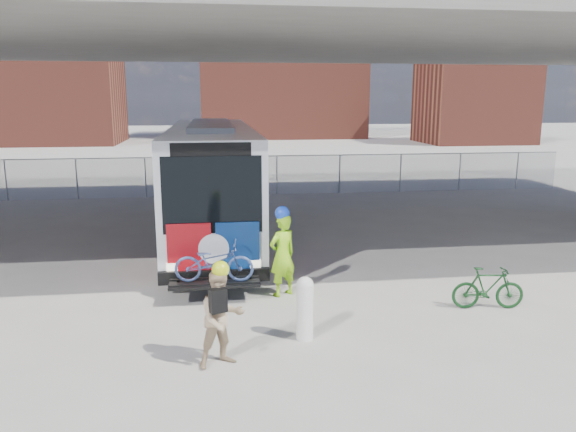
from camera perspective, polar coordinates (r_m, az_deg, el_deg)
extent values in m
plane|color=#9E9991|center=(14.72, 0.37, -5.77)|extent=(160.00, 160.00, 0.00)
cube|color=silver|center=(18.70, -7.73, 4.07)|extent=(2.55, 12.00, 3.20)
cube|color=black|center=(19.12, -7.79, 6.18)|extent=(2.61, 11.00, 1.28)
cube|color=black|center=(12.76, -7.71, 2.16)|extent=(2.24, 0.12, 1.76)
cube|color=black|center=(12.63, -7.84, 6.74)|extent=(1.78, 0.12, 0.30)
cube|color=black|center=(13.11, -7.48, -6.05)|extent=(2.55, 0.20, 0.30)
cube|color=#9F0C13|center=(12.97, -9.99, -3.34)|extent=(1.00, 0.08, 1.20)
cube|color=navy|center=(12.97, -5.13, -3.21)|extent=(1.00, 0.08, 1.20)
cylinder|color=silver|center=(12.94, -7.56, -3.30)|extent=(0.70, 0.06, 0.70)
cube|color=gray|center=(18.55, -7.88, 9.19)|extent=(1.28, 7.20, 0.14)
cube|color=black|center=(12.64, -7.47, -6.75)|extent=(2.00, 0.70, 0.06)
cylinder|color=black|center=(14.73, -12.04, -4.00)|extent=(0.30, 1.00, 1.00)
cylinder|color=black|center=(14.72, -3.02, -3.75)|extent=(0.30, 1.00, 1.00)
cylinder|color=black|center=(23.11, -10.52, 1.84)|extent=(0.30, 1.00, 1.00)
cylinder|color=black|center=(23.10, -4.79, 2.00)|extent=(0.30, 1.00, 1.00)
cube|color=#9F0C13|center=(15.13, -12.57, -0.47)|extent=(0.06, 2.60, 1.70)
cube|color=navy|center=(16.69, -12.13, 0.70)|extent=(0.06, 1.40, 1.70)
cube|color=#9F0C13|center=(15.12, -2.68, -0.20)|extent=(0.06, 2.60, 1.70)
cube|color=navy|center=(16.69, -3.17, 0.95)|extent=(0.06, 1.40, 1.70)
imported|color=#394B7F|center=(12.49, -7.53, -4.63)|extent=(1.80, 0.78, 0.92)
cube|color=#605E59|center=(18.13, -1.47, 19.15)|extent=(40.00, 16.00, 1.50)
cylinder|color=gray|center=(26.81, -20.66, 3.52)|extent=(0.06, 0.06, 1.80)
cylinder|color=gray|center=(26.21, -12.09, 3.84)|extent=(0.06, 0.06, 1.80)
cylinder|color=gray|center=(26.20, -3.32, 4.09)|extent=(0.06, 0.06, 1.80)
cylinder|color=gray|center=(26.80, 5.26, 4.23)|extent=(0.06, 0.06, 1.80)
cylinder|color=gray|center=(27.97, 13.30, 4.29)|extent=(0.06, 0.06, 1.80)
cylinder|color=gray|center=(29.63, 20.56, 4.26)|extent=(0.06, 0.06, 1.80)
plane|color=gray|center=(26.20, -3.32, 4.09)|extent=(30.00, 0.00, 30.00)
cube|color=gray|center=(26.09, -3.34, 6.09)|extent=(30.00, 0.05, 0.04)
cube|color=brown|center=(61.02, -23.43, 11.50)|extent=(14.00, 10.00, 10.00)
cube|color=brown|center=(66.38, -0.83, 13.28)|extent=(18.00, 12.00, 12.00)
cube|color=brown|center=(59.82, 18.38, 10.91)|extent=(10.00, 8.00, 8.00)
cylinder|color=brown|center=(71.16, 5.60, 18.38)|extent=(2.20, 2.20, 25.00)
cylinder|color=silver|center=(10.68, 1.72, -9.75)|extent=(0.32, 0.32, 1.07)
sphere|color=silver|center=(10.49, 1.74, -7.04)|extent=(0.32, 0.32, 0.32)
imported|color=#93E117|center=(12.82, -0.57, -4.01)|extent=(0.83, 0.75, 1.91)
sphere|color=blue|center=(12.58, -0.58, 0.27)|extent=(0.33, 0.33, 0.33)
imported|color=tan|center=(9.65, -6.75, -10.30)|extent=(0.99, 0.89, 1.68)
sphere|color=#CADC17|center=(9.36, -6.88, -5.41)|extent=(0.29, 0.29, 0.29)
cube|color=black|center=(9.34, -7.12, -8.51)|extent=(0.32, 0.25, 0.40)
imported|color=#123917|center=(12.90, 19.65, -6.91)|extent=(1.59, 0.64, 0.93)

